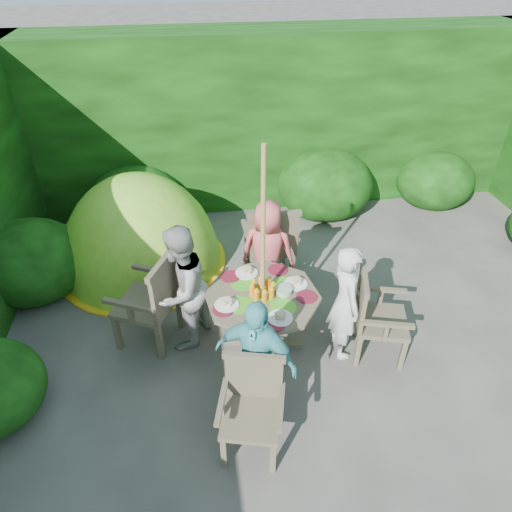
{
  "coord_description": "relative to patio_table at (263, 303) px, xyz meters",
  "views": [
    {
      "loc": [
        -1.39,
        -2.67,
        3.53
      ],
      "look_at": [
        -0.81,
        1.07,
        0.85
      ],
      "focal_mm": 32.0,
      "sensor_mm": 36.0,
      "label": 1
    }
  ],
  "objects": [
    {
      "name": "ground",
      "position": [
        0.81,
        -0.67,
        -0.56
      ],
      "size": [
        60.0,
        60.0,
        0.0
      ],
      "primitive_type": "plane",
      "color": "#45423D",
      "rests_on": "ground"
    },
    {
      "name": "hedge_enclosure",
      "position": [
        0.81,
        0.67,
        0.69
      ],
      "size": [
        9.0,
        9.0,
        2.5
      ],
      "color": "black",
      "rests_on": "ground"
    },
    {
      "name": "patio_table",
      "position": [
        0.0,
        0.0,
        0.0
      ],
      "size": [
        1.39,
        1.39,
        0.8
      ],
      "rotation": [
        0.0,
        0.0,
        -0.24
      ],
      "color": "#473F2E",
      "rests_on": "ground"
    },
    {
      "name": "parasol_pole",
      "position": [
        -0.0,
        0.0,
        0.54
      ],
      "size": [
        0.05,
        0.05,
        2.2
      ],
      "primitive_type": "cylinder",
      "rotation": [
        0.0,
        0.0,
        -0.24
      ],
      "color": "olive",
      "rests_on": "ground"
    },
    {
      "name": "garden_chair_right",
      "position": [
        1.06,
        -0.26,
        -0.07
      ],
      "size": [
        0.62,
        0.66,
        0.92
      ],
      "rotation": [
        0.0,
        0.0,
        1.29
      ],
      "color": "#473F2E",
      "rests_on": "ground"
    },
    {
      "name": "garden_chair_left",
      "position": [
        -1.07,
        0.24,
        -0.02
      ],
      "size": [
        0.75,
        0.79,
        1.03
      ],
      "rotation": [
        0.0,
        0.0,
        -2.01
      ],
      "color": "#473F2E",
      "rests_on": "ground"
    },
    {
      "name": "garden_chair_back",
      "position": [
        0.28,
        1.06,
        -0.02
      ],
      "size": [
        0.62,
        0.55,
        1.01
      ],
      "rotation": [
        0.0,
        0.0,
        3.16
      ],
      "color": "#473F2E",
      "rests_on": "ground"
    },
    {
      "name": "garden_chair_front",
      "position": [
        -0.26,
        -1.07,
        -0.11
      ],
      "size": [
        0.6,
        0.56,
        0.84
      ],
      "rotation": [
        0.0,
        0.0,
        -0.26
      ],
      "color": "#473F2E",
      "rests_on": "ground"
    },
    {
      "name": "child_right",
      "position": [
        0.77,
        -0.19,
        0.07
      ],
      "size": [
        0.33,
        0.48,
        1.26
      ],
      "primitive_type": "imported",
      "rotation": [
        0.0,
        0.0,
        1.63
      ],
      "color": "silver",
      "rests_on": "ground"
    },
    {
      "name": "child_left",
      "position": [
        -0.78,
        0.19,
        0.12
      ],
      "size": [
        0.78,
        0.84,
        1.37
      ],
      "primitive_type": "imported",
      "rotation": [
        0.0,
        0.0,
        -2.09
      ],
      "color": "#9F9F9A",
      "rests_on": "ground"
    },
    {
      "name": "child_back",
      "position": [
        0.19,
        0.78,
        0.06
      ],
      "size": [
        0.71,
        0.58,
        1.24
      ],
      "primitive_type": "imported",
      "rotation": [
        0.0,
        0.0,
        2.78
      ],
      "color": "#D05557",
      "rests_on": "ground"
    },
    {
      "name": "child_front",
      "position": [
        -0.19,
        -0.78,
        0.07
      ],
      "size": [
        0.79,
        0.66,
        1.26
      ],
      "primitive_type": "imported",
      "rotation": [
        0.0,
        0.0,
        -0.57
      ],
      "color": "#51B9BE",
      "rests_on": "ground"
    },
    {
      "name": "dome_tent",
      "position": [
        -1.29,
        1.64,
        -0.56
      ],
      "size": [
        2.13,
        2.13,
        2.43
      ],
      "rotation": [
        0.0,
        0.0,
        0.03
      ],
      "color": "#72C125",
      "rests_on": "ground"
    }
  ]
}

